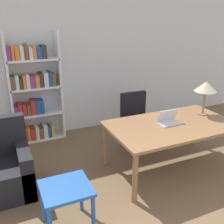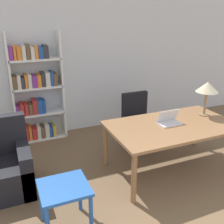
# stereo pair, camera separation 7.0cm
# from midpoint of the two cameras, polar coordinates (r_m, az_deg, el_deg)

# --- Properties ---
(wall_back) EXTENTS (8.00, 0.06, 2.70)m
(wall_back) POSITION_cam_midpoint_polar(r_m,az_deg,el_deg) (5.12, -7.24, 10.55)
(wall_back) COLOR silver
(wall_back) RESTS_ON ground_plane
(desk) EXTENTS (1.84, 1.07, 0.73)m
(desk) POSITION_cam_midpoint_polar(r_m,az_deg,el_deg) (3.91, 13.48, -3.66)
(desk) COLOR olive
(desk) RESTS_ON ground_plane
(laptop) EXTENTS (0.32, 0.21, 0.21)m
(laptop) POSITION_cam_midpoint_polar(r_m,az_deg,el_deg) (3.89, 12.82, -1.86)
(laptop) COLOR silver
(laptop) RESTS_ON desk
(table_lamp) EXTENTS (0.34, 0.34, 0.53)m
(table_lamp) POSITION_cam_midpoint_polar(r_m,az_deg,el_deg) (4.28, 20.47, 4.90)
(table_lamp) COLOR olive
(table_lamp) RESTS_ON desk
(office_chair) EXTENTS (0.56, 0.56, 0.94)m
(office_chair) POSITION_cam_midpoint_polar(r_m,az_deg,el_deg) (4.68, 6.05, -2.32)
(office_chair) COLOR black
(office_chair) RESTS_ON ground_plane
(side_table_blue) EXTENTS (0.52, 0.49, 0.54)m
(side_table_blue) POSITION_cam_midpoint_polar(r_m,az_deg,el_deg) (2.93, -9.64, -17.19)
(side_table_blue) COLOR #2356A3
(side_table_blue) RESTS_ON ground_plane
(armchair) EXTENTS (0.67, 0.75, 0.96)m
(armchair) POSITION_cam_midpoint_polar(r_m,az_deg,el_deg) (3.79, -21.78, -11.35)
(armchair) COLOR black
(armchair) RESTS_ON ground_plane
(bookshelf) EXTENTS (0.90, 0.28, 1.97)m
(bookshelf) POSITION_cam_midpoint_polar(r_m,az_deg,el_deg) (4.88, -15.99, 3.85)
(bookshelf) COLOR white
(bookshelf) RESTS_ON ground_plane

